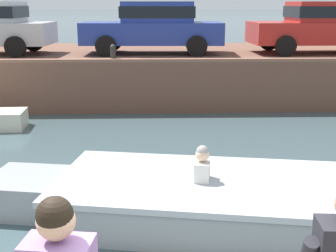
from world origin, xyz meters
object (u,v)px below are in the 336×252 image
Objects in this scene: car_left_inner_blue at (154,25)px; motorboat_passing at (243,201)px; mooring_bollard_mid at (113,52)px; car_centre_red at (322,25)px.

motorboat_passing is at bearing -82.41° from car_left_inner_blue.
car_left_inner_blue is at bearing 97.59° from motorboat_passing.
car_left_inner_blue reaches higher than motorboat_passing.
motorboat_passing is 1.60× the size of car_left_inner_blue.
mooring_bollard_mid reaches higher than motorboat_passing.
car_left_inner_blue is 1.01× the size of car_centre_red.
motorboat_passing is 9.65m from car_centre_red.
mooring_bollard_mid is (-2.24, 6.66, 1.32)m from motorboat_passing.
car_left_inner_blue is 2.30m from mooring_bollard_mid.
car_centre_red is (5.10, 0.00, 0.00)m from car_left_inner_blue.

